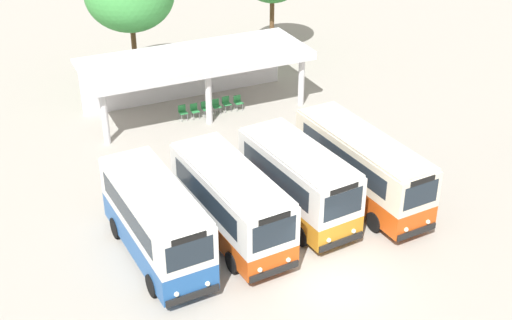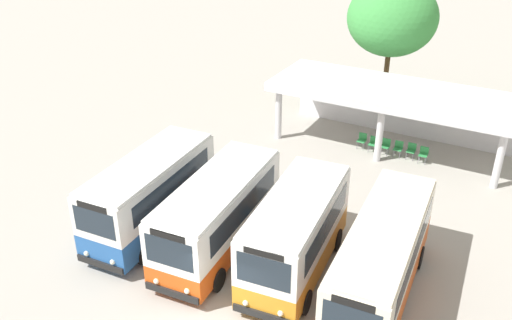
{
  "view_description": "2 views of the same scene",
  "coord_description": "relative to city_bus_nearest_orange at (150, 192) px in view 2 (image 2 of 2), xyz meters",
  "views": [
    {
      "loc": [
        -11.57,
        -17.45,
        17.02
      ],
      "look_at": [
        0.09,
        7.4,
        1.74
      ],
      "focal_mm": 48.16,
      "sensor_mm": 36.0,
      "label": 1
    },
    {
      "loc": [
        7.74,
        -10.7,
        13.75
      ],
      "look_at": [
        -2.48,
        8.05,
        2.51
      ],
      "focal_mm": 39.03,
      "sensor_mm": 36.0,
      "label": 2
    }
  ],
  "objects": [
    {
      "name": "city_bus_middle_cream",
      "position": [
        6.53,
        0.3,
        -0.0
      ],
      "size": [
        2.89,
        6.67,
        3.27
      ],
      "color": "black",
      "rests_on": "ground"
    },
    {
      "name": "roadside_tree_behind_canopy",
      "position": [
        4.48,
        18.12,
        3.94
      ],
      "size": [
        5.44,
        5.44,
        8.07
      ],
      "color": "brown",
      "rests_on": "ground"
    },
    {
      "name": "city_bus_second_in_row",
      "position": [
        3.27,
        0.08,
        -0.05
      ],
      "size": [
        2.8,
        7.3,
        3.17
      ],
      "color": "black",
      "rests_on": "ground"
    },
    {
      "name": "city_bus_fourth_amber",
      "position": [
        9.79,
        0.31,
        -0.04
      ],
      "size": [
        2.64,
        8.09,
        3.2
      ],
      "color": "black",
      "rests_on": "ground"
    },
    {
      "name": "waiting_chair_second_from_end",
      "position": [
        5.95,
        11.61,
        -1.28
      ],
      "size": [
        0.45,
        0.45,
        0.86
      ],
      "color": "slate",
      "rests_on": "ground"
    },
    {
      "name": "terminal_canopy",
      "position": [
        6.48,
        13.15,
        0.78
      ],
      "size": [
        12.98,
        4.84,
        3.4
      ],
      "color": "silver",
      "rests_on": "ground"
    },
    {
      "name": "city_bus_nearest_orange",
      "position": [
        0.0,
        0.0,
        0.0
      ],
      "size": [
        2.65,
        7.11,
        3.27
      ],
      "color": "black",
      "rests_on": "ground"
    },
    {
      "name": "waiting_chair_far_end_seat",
      "position": [
        8.66,
        11.62,
        -1.28
      ],
      "size": [
        0.45,
        0.45,
        0.86
      ],
      "color": "slate",
      "rests_on": "ground"
    },
    {
      "name": "waiting_chair_fourth_seat",
      "position": [
        7.31,
        11.67,
        -1.28
      ],
      "size": [
        0.45,
        0.45,
        0.86
      ],
      "color": "slate",
      "rests_on": "ground"
    },
    {
      "name": "waiting_chair_end_by_column",
      "position": [
        5.27,
        11.71,
        -1.28
      ],
      "size": [
        0.45,
        0.45,
        0.86
      ],
      "color": "slate",
      "rests_on": "ground"
    },
    {
      "name": "waiting_chair_middle_seat",
      "position": [
        6.63,
        11.63,
        -1.28
      ],
      "size": [
        0.45,
        0.45,
        0.86
      ],
      "color": "slate",
      "rests_on": "ground"
    },
    {
      "name": "waiting_chair_fifth_seat",
      "position": [
        7.98,
        11.76,
        -1.28
      ],
      "size": [
        0.45,
        0.45,
        0.86
      ],
      "color": "slate",
      "rests_on": "ground"
    }
  ]
}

